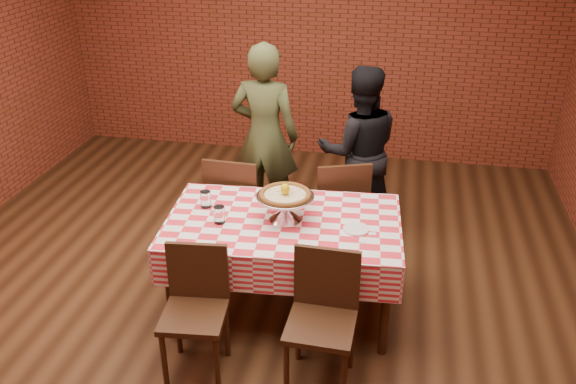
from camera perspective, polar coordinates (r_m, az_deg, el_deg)
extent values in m
plane|color=black|center=(4.64, -4.51, -10.52)|extent=(6.00, 6.00, 0.00)
plane|color=maroon|center=(6.76, 1.92, 15.25)|extent=(5.50, 0.00, 5.50)
cube|color=#351F10|center=(4.37, -0.45, -7.08)|extent=(1.68, 1.08, 0.75)
cylinder|color=beige|center=(4.09, -0.27, -0.30)|extent=(0.38, 0.38, 0.03)
ellipsoid|color=#DDAA08|center=(4.07, -0.27, 0.29)|extent=(0.07, 0.07, 0.08)
cylinder|color=white|center=(4.13, -6.57, -2.17)|extent=(0.08, 0.08, 0.12)
cylinder|color=white|center=(4.35, -7.85, -0.69)|extent=(0.08, 0.08, 0.12)
cylinder|color=white|center=(4.07, 6.51, -3.53)|extent=(0.19, 0.19, 0.01)
cube|color=white|center=(3.95, 7.15, -4.69)|extent=(0.05, 0.04, 0.00)
cube|color=white|center=(4.04, 8.04, -3.97)|extent=(0.06, 0.04, 0.00)
cube|color=silver|center=(4.36, 0.81, -0.13)|extent=(0.11, 0.09, 0.15)
imported|color=#404726|center=(5.37, -2.23, 5.35)|extent=(0.64, 0.44, 1.69)
imported|color=black|center=(5.30, 6.79, 3.92)|extent=(0.85, 0.73, 1.53)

